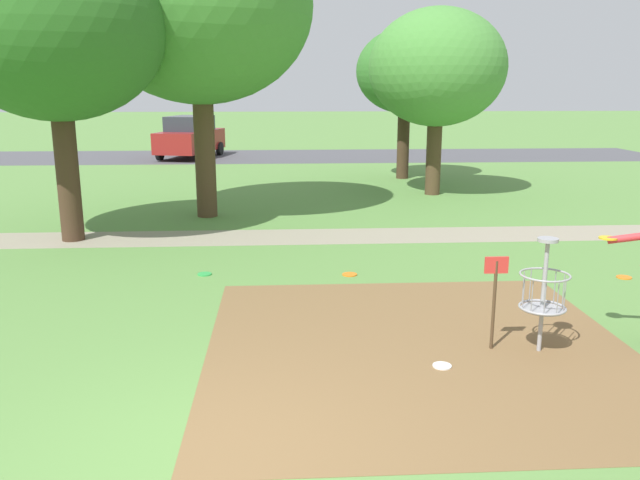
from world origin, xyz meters
TOP-DOWN VIEW (x-y plane):
  - ground_plane at (0.00, 0.00)m, footprint 160.00×160.00m
  - dirt_tee_pad at (2.24, 2.36)m, footprint 5.13×5.21m
  - disc_golf_basket at (3.59, 2.18)m, footprint 0.98×0.58m
  - frisbee_near_basket at (6.24, 5.04)m, footprint 0.24×0.24m
  - frisbee_mid_grass at (-0.73, 5.64)m, footprint 0.24×0.24m
  - frisbee_far_left at (1.72, 5.47)m, footprint 0.25×0.25m
  - frisbee_far_right at (2.38, 1.79)m, footprint 0.21×0.21m
  - tree_near_left at (-1.24, 10.72)m, footprint 5.23×5.23m
  - tree_near_right at (-3.73, 8.36)m, footprint 4.26×4.26m
  - tree_mid_left at (5.02, 13.66)m, footprint 3.88×3.88m
  - tree_mid_center at (4.77, 17.09)m, footprint 3.29×3.29m
  - parking_lot_strip at (0.00, 24.67)m, footprint 36.00×6.00m
  - parked_car_leftmost at (-3.46, 24.30)m, footprint 2.77×4.51m
  - gravel_path at (0.00, 8.36)m, footprint 40.00×1.44m

SIDE VIEW (x-z plane):
  - ground_plane at x=0.00m, z-range 0.00..0.00m
  - gravel_path at x=0.00m, z-range 0.00..0.00m
  - parking_lot_strip at x=0.00m, z-range 0.00..0.01m
  - dirt_tee_pad at x=2.24m, z-range 0.00..0.01m
  - frisbee_near_basket at x=6.24m, z-range 0.00..0.02m
  - frisbee_mid_grass at x=-0.73m, z-range 0.00..0.02m
  - frisbee_far_left at x=1.72m, z-range 0.00..0.02m
  - frisbee_far_right at x=2.38m, z-range 0.00..0.02m
  - disc_golf_basket at x=3.59m, z-range 0.06..1.45m
  - parked_car_leftmost at x=-3.46m, z-range 0.00..1.84m
  - tree_mid_center at x=4.77m, z-range 1.07..6.08m
  - tree_mid_left at x=5.02m, z-range 0.97..6.24m
  - tree_near_right at x=-3.73m, z-range 1.18..7.22m
  - tree_near_left at x=-1.24m, z-range 1.32..8.43m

